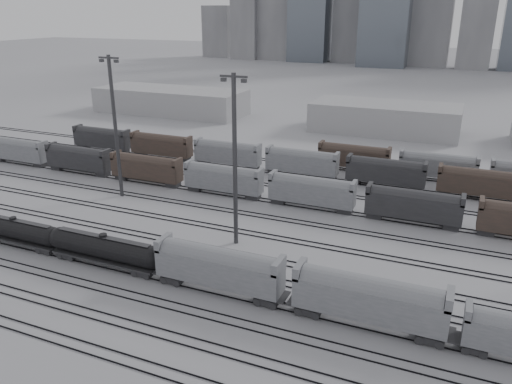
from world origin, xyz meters
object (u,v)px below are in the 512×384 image
at_px(tank_car_b, 104,248).
at_px(hopper_car_b, 369,297).
at_px(light_mast_c, 235,158).
at_px(hopper_car_a, 219,266).
at_px(tank_car_a, 15,230).

height_order(tank_car_b, hopper_car_b, hopper_car_b).
distance_m(hopper_car_b, light_mast_c, 27.33).
distance_m(tank_car_b, hopper_car_a, 17.16).
bearing_deg(tank_car_b, hopper_car_a, 0.00).
relative_size(hopper_car_b, light_mast_c, 0.67).
height_order(tank_car_a, hopper_car_b, hopper_car_b).
bearing_deg(light_mast_c, hopper_car_b, -30.93).
distance_m(tank_car_a, tank_car_b, 16.15).
bearing_deg(hopper_car_a, tank_car_a, 180.00).
height_order(tank_car_b, light_mast_c, light_mast_c).
relative_size(tank_car_b, light_mast_c, 0.73).
height_order(tank_car_a, tank_car_b, tank_car_b).
distance_m(hopper_car_a, light_mast_c, 16.75).
distance_m(hopper_car_a, hopper_car_b, 18.05).
xyz_separation_m(hopper_car_b, light_mast_c, (-21.98, 13.17, 9.49)).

